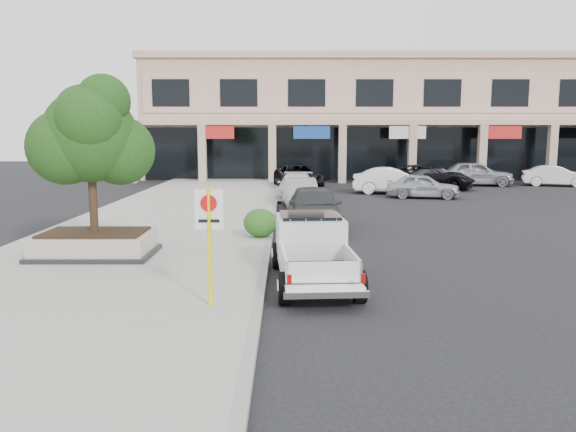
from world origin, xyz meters
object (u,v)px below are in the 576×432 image
Objects in this scene: pickup_truck at (313,251)px; lot_car_a at (423,186)px; planter at (95,244)px; lot_car_c at (434,179)px; no_parking_sign at (209,231)px; curb_car_a at (314,207)px; curb_car_c at (296,186)px; lot_car_b at (392,181)px; curb_car_b at (300,193)px; curb_car_d at (298,177)px; lot_car_f at (556,176)px; lot_car_d at (428,177)px; planter_tree at (97,136)px; lot_car_e at (476,173)px.

lot_car_a is at bearing 65.43° from pickup_truck.
planter is 0.68× the size of lot_car_c.
no_parking_sign reaches higher than lot_car_a.
curb_car_a is 0.99× the size of curb_car_c.
curb_car_a is at bearing 163.76° from lot_car_b.
curb_car_b is at bearing 62.14° from planter.
lot_car_f is (17.42, 2.10, -0.09)m from curb_car_d.
curb_car_b is 12.36m from lot_car_d.
pickup_truck reaches higher than lot_car_f.
planter_tree is 0.85× the size of curb_car_c.
curb_car_a is at bearing -91.79° from curb_car_b.
pickup_truck is (5.91, -2.36, 0.29)m from planter.
lot_car_e is (3.89, 2.53, 0.04)m from lot_car_d.
pickup_truck is at bearing 177.54° from lot_car_d.
lot_car_b is 0.81× the size of lot_car_d.
lot_car_f is (8.76, 2.18, 0.02)m from lot_car_c.
curb_car_a is at bearing 156.14° from lot_car_e.
no_parking_sign is 15.95m from curb_car_b.
lot_car_c is 4.30m from lot_car_e.
curb_car_a is at bearing -96.61° from curb_car_d.
lot_car_b is (11.38, 17.60, -2.65)m from planter_tree.
curb_car_d is at bearing 86.23° from pickup_truck.
planter is 0.68× the size of curb_car_c.
planter_tree is at bearing 151.84° from lot_car_e.
curb_car_c is at bearing 103.11° from lot_car_c.
no_parking_sign reaches higher than curb_car_a.
planter_tree reaches higher than curb_car_a.
lot_car_e is (6.63, 5.10, 0.07)m from lot_car_b.
pickup_truck is 1.23× the size of lot_car_a.
planter is 19.95m from lot_car_a.
no_parking_sign is 23.64m from lot_car_b.
lot_car_b is at bearing -33.47° from curb_car_d.
curb_car_c reaches higher than lot_car_c.
curb_car_a is at bearing -82.45° from curb_car_c.
pickup_truck reaches higher than lot_car_c.
curb_car_c is at bearing 130.67° from lot_car_f.
lot_car_d reaches higher than lot_car_c.
no_parking_sign is 0.49× the size of curb_car_a.
planter is 1.39× the size of no_parking_sign.
lot_car_d is at bearing 60.38° from curb_car_a.
curb_car_b is at bearing 62.35° from planter_tree.
lot_car_c is at bearing -71.71° from lot_car_d.
planter is 0.56× the size of curb_car_d.
lot_car_c is 1.11× the size of lot_car_f.
lot_car_b is at bearing 111.39° from lot_car_c.
curb_car_b is 0.75× the size of lot_car_d.
lot_car_d is (8.47, 5.30, 0.11)m from curb_car_c.
lot_car_c is 0.82× the size of lot_car_d.
no_parking_sign is at bearing 174.95° from lot_car_d.
curb_car_a is at bearing 83.55° from pickup_truck.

